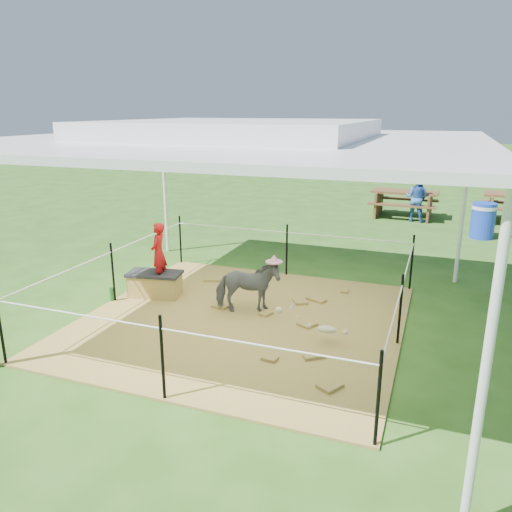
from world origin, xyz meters
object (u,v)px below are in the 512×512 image
(woman, at_px, (158,247))
(pony, at_px, (247,287))
(foal, at_px, (327,328))
(trash_barrel, at_px, (483,221))
(distant_person, at_px, (417,198))
(picnic_table_near, at_px, (404,204))
(straw_bale, at_px, (155,285))
(green_bottle, at_px, (112,294))

(woman, xyz_separation_m, pony, (1.60, -0.11, -0.45))
(foal, relative_size, trash_barrel, 0.91)
(trash_barrel, height_order, distant_person, distant_person)
(picnic_table_near, bearing_deg, straw_bale, -109.80)
(straw_bale, distance_m, green_bottle, 0.71)
(green_bottle, xyz_separation_m, picnic_table_near, (3.90, 8.65, 0.24))
(woman, bearing_deg, straw_bale, -100.49)
(straw_bale, xyz_separation_m, woman, (0.10, 0.00, 0.68))
(pony, bearing_deg, straw_bale, 63.04)
(trash_barrel, bearing_deg, straw_bale, -130.39)
(straw_bale, bearing_deg, woman, 0.00)
(woman, distance_m, foal, 3.14)
(woman, xyz_separation_m, distant_person, (3.61, 7.75, -0.23))
(green_bottle, bearing_deg, foal, -4.50)
(green_bottle, relative_size, trash_barrel, 0.26)
(trash_barrel, bearing_deg, green_bottle, -131.20)
(straw_bale, relative_size, green_bottle, 3.60)
(green_bottle, bearing_deg, picnic_table_near, 65.72)
(straw_bale, bearing_deg, pony, -3.83)
(pony, xyz_separation_m, trash_barrel, (3.66, 6.42, -0.00))
(trash_barrel, bearing_deg, foal, -107.92)
(picnic_table_near, xyz_separation_m, distant_person, (0.36, -0.46, 0.27))
(trash_barrel, relative_size, picnic_table_near, 0.47)
(pony, relative_size, picnic_table_near, 0.52)
(green_bottle, height_order, foal, foal)
(green_bottle, bearing_deg, straw_bale, 39.29)
(foal, xyz_separation_m, picnic_table_near, (0.27, 8.94, 0.14))
(picnic_table_near, bearing_deg, trash_barrel, -40.97)
(green_bottle, bearing_deg, woman, 34.70)
(woman, height_order, trash_barrel, woman)
(foal, bearing_deg, pony, 153.36)
(pony, height_order, trash_barrel, trash_barrel)
(woman, height_order, green_bottle, woman)
(foal, bearing_deg, green_bottle, 173.08)
(green_bottle, relative_size, distant_person, 0.17)
(pony, bearing_deg, woman, 62.81)
(pony, distance_m, trash_barrel, 7.39)
(distant_person, bearing_deg, foal, 102.58)
(straw_bale, relative_size, trash_barrel, 0.95)
(foal, height_order, picnic_table_near, picnic_table_near)
(woman, relative_size, pony, 1.02)
(woman, bearing_deg, picnic_table_near, 147.88)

